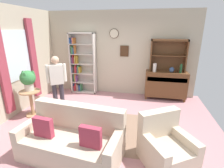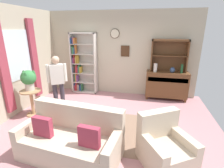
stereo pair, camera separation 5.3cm
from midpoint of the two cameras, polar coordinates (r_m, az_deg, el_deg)
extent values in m
cube|color=#B27A7F|center=(4.37, -2.20, -12.78)|extent=(5.40, 4.60, 0.02)
cube|color=#BCB299|center=(5.90, 2.54, 10.02)|extent=(5.00, 0.06, 2.80)
cylinder|color=beige|center=(5.83, 0.41, 16.53)|extent=(0.28, 0.03, 0.28)
torus|color=#382314|center=(5.83, 0.41, 16.53)|extent=(0.31, 0.02, 0.31)
cube|color=#422816|center=(5.81, 3.90, 10.94)|extent=(0.28, 0.03, 0.36)
cube|color=#BCB299|center=(5.07, -31.62, 5.98)|extent=(0.06, 4.20, 2.80)
cube|color=silver|center=(5.23, -29.48, 8.32)|extent=(0.02, 0.90, 1.30)
cube|color=#9E3847|center=(4.81, -33.03, 4.60)|extent=(0.08, 0.24, 2.30)
cube|color=#9E3847|center=(5.68, -25.05, 7.50)|extent=(0.08, 0.24, 2.30)
cube|color=#846651|center=(4.08, -0.39, -15.03)|extent=(2.30, 1.64, 0.01)
cube|color=silver|center=(6.27, -13.59, 6.77)|extent=(0.04, 0.30, 2.10)
cube|color=silver|center=(5.96, -6.00, 6.60)|extent=(0.04, 0.30, 2.10)
cube|color=silver|center=(5.98, -10.44, 16.40)|extent=(0.90, 0.30, 0.04)
cube|color=silver|center=(6.38, -9.39, -2.40)|extent=(0.90, 0.30, 0.04)
cube|color=silver|center=(6.23, -9.41, 6.97)|extent=(0.90, 0.01, 2.10)
cube|color=silver|center=(6.27, -9.56, 0.66)|extent=(0.86, 0.30, 0.02)
cube|color=#284C8C|center=(6.46, -12.78, -0.88)|extent=(0.04, 0.10, 0.26)
cube|color=#B22D33|center=(6.45, -12.42, -1.16)|extent=(0.03, 0.22, 0.19)
cube|color=#B22D33|center=(6.42, -12.11, -0.79)|extent=(0.03, 0.18, 0.29)
cube|color=gray|center=(6.41, -11.74, -1.02)|extent=(0.03, 0.14, 0.24)
cube|color=gray|center=(6.40, -11.39, -1.17)|extent=(0.03, 0.16, 0.21)
cube|color=#284C8C|center=(6.38, -11.09, -1.15)|extent=(0.03, 0.12, 0.22)
cube|color=#284C8C|center=(6.37, -10.70, -1.26)|extent=(0.04, 0.15, 0.20)
cube|color=#337247|center=(6.34, -10.44, -0.93)|extent=(0.02, 0.22, 0.28)
cube|color=silver|center=(6.17, -9.72, 3.64)|extent=(0.86, 0.30, 0.02)
cube|color=#3F3833|center=(6.36, -13.04, 2.07)|extent=(0.03, 0.14, 0.27)
cube|color=#337247|center=(6.34, -12.72, 2.10)|extent=(0.04, 0.10, 0.28)
cube|color=#CC7233|center=(6.32, -12.33, 2.04)|extent=(0.04, 0.11, 0.27)
cube|color=#723F7F|center=(6.31, -11.93, 1.82)|extent=(0.04, 0.16, 0.23)
cube|color=silver|center=(6.10, -9.89, 6.70)|extent=(0.86, 0.30, 0.02)
cube|color=#284C8C|center=(6.28, -13.23, 4.66)|extent=(0.03, 0.16, 0.19)
cube|color=#3F3833|center=(6.26, -12.88, 4.89)|extent=(0.04, 0.21, 0.25)
cube|color=#337247|center=(6.24, -12.55, 5.03)|extent=(0.03, 0.10, 0.28)
cube|color=#B22D33|center=(6.23, -12.30, 4.86)|extent=(0.02, 0.21, 0.24)
cube|color=#B22D33|center=(6.21, -12.02, 5.07)|extent=(0.03, 0.21, 0.29)
cube|color=#723F7F|center=(6.21, -11.67, 4.64)|extent=(0.04, 0.14, 0.20)
cube|color=#337247|center=(6.18, -11.27, 4.95)|extent=(0.04, 0.21, 0.27)
cube|color=gold|center=(6.17, -10.84, 4.71)|extent=(0.03, 0.23, 0.22)
cube|color=silver|center=(6.04, -10.06, 9.83)|extent=(0.86, 0.30, 0.02)
cube|color=#3F3833|center=(6.21, -13.47, 8.04)|extent=(0.03, 0.14, 0.27)
cube|color=#723F7F|center=(6.20, -13.15, 7.74)|extent=(0.03, 0.20, 0.21)
cube|color=#B22D33|center=(6.18, -12.89, 8.14)|extent=(0.03, 0.16, 0.29)
cube|color=gray|center=(6.17, -12.50, 7.76)|extent=(0.04, 0.12, 0.21)
cube|color=gold|center=(6.15, -12.21, 8.13)|extent=(0.02, 0.21, 0.29)
cube|color=gold|center=(6.13, -11.84, 8.02)|extent=(0.03, 0.15, 0.27)
cube|color=silver|center=(6.00, -10.24, 13.00)|extent=(0.86, 0.30, 0.02)
cube|color=#3F3833|center=(6.16, -13.66, 10.80)|extent=(0.03, 0.18, 0.20)
cube|color=#337247|center=(6.14, -13.32, 11.00)|extent=(0.04, 0.20, 0.24)
cube|color=#337247|center=(6.13, -13.04, 11.02)|extent=(0.02, 0.21, 0.25)
cube|color=#284C8C|center=(6.12, -12.79, 10.82)|extent=(0.03, 0.21, 0.20)
cube|color=#CC7233|center=(6.10, -12.53, 11.25)|extent=(0.02, 0.16, 0.29)
cube|color=#284C8C|center=(6.13, -13.86, 13.84)|extent=(0.04, 0.21, 0.19)
cube|color=gray|center=(6.11, -13.54, 14.00)|extent=(0.03, 0.11, 0.22)
cube|color=#723F7F|center=(6.10, -13.23, 13.98)|extent=(0.02, 0.19, 0.21)
cube|color=#CC7233|center=(6.08, -12.84, 13.92)|extent=(0.04, 0.23, 0.19)
cube|color=brown|center=(5.80, 17.24, 0.02)|extent=(1.30, 0.45, 0.82)
cube|color=brown|center=(5.76, 11.01, -4.50)|extent=(0.06, 0.06, 0.10)
cube|color=brown|center=(5.89, 22.79, -5.12)|extent=(0.06, 0.06, 0.10)
cube|color=brown|center=(6.08, 11.06, -3.24)|extent=(0.06, 0.06, 0.10)
cube|color=brown|center=(6.21, 22.21, -3.86)|extent=(0.06, 0.06, 0.10)
cube|color=#492C18|center=(5.53, 17.63, 1.34)|extent=(1.20, 0.01, 0.14)
cube|color=brown|center=(5.64, 12.62, 9.43)|extent=(0.04, 0.26, 1.00)
cube|color=brown|center=(5.76, 23.32, 8.57)|extent=(0.04, 0.26, 1.00)
cube|color=brown|center=(5.63, 18.51, 13.75)|extent=(1.10, 0.26, 0.06)
cube|color=brown|center=(5.68, 18.03, 9.03)|extent=(1.06, 0.26, 0.02)
cube|color=brown|center=(5.80, 17.91, 9.22)|extent=(1.10, 0.01, 1.00)
cylinder|color=beige|center=(5.55, 13.82, 5.37)|extent=(0.11, 0.11, 0.27)
ellipsoid|color=#33476B|center=(5.62, 19.09, 4.52)|extent=(0.15, 0.15, 0.17)
cylinder|color=#194223|center=(5.63, 21.79, 4.80)|extent=(0.07, 0.07, 0.28)
cube|color=beige|center=(3.35, -13.91, -19.74)|extent=(1.89, 1.05, 0.42)
cube|color=beige|center=(3.33, -11.55, -10.49)|extent=(1.81, 0.41, 0.48)
cube|color=beige|center=(3.75, -25.27, -14.92)|extent=(0.24, 0.86, 0.60)
cube|color=beige|center=(3.01, 0.64, -22.01)|extent=(0.24, 0.86, 0.60)
cube|color=#A33347|center=(3.29, -22.43, -13.22)|extent=(0.37, 0.14, 0.36)
cube|color=#A33347|center=(2.85, -7.76, -17.16)|extent=(0.37, 0.14, 0.36)
cube|color=white|center=(3.23, -11.83, -6.72)|extent=(0.38, 0.22, 0.00)
cube|color=beige|center=(3.26, 17.44, -21.51)|extent=(1.05, 1.06, 0.40)
cube|color=beige|center=(3.21, 14.91, -12.43)|extent=(0.73, 0.55, 0.48)
cube|color=beige|center=(3.07, 12.68, -22.18)|extent=(0.53, 0.74, 0.55)
cube|color=beige|center=(3.38, 21.91, -18.82)|extent=(0.53, 0.74, 0.55)
cylinder|color=#A87F56|center=(4.91, -26.10, -2.25)|extent=(0.52, 0.52, 0.03)
cylinder|color=#A87F56|center=(5.03, -25.55, -5.98)|extent=(0.08, 0.08, 0.67)
cylinder|color=#A87F56|center=(5.16, -25.07, -9.21)|extent=(0.36, 0.36, 0.03)
cylinder|color=beige|center=(4.93, -26.24, -0.90)|extent=(0.22, 0.22, 0.18)
sphere|color=#387F42|center=(4.86, -26.64, 1.85)|extent=(0.38, 0.38, 0.38)
ellipsoid|color=#387F42|center=(4.77, -27.92, 1.93)|extent=(0.11, 0.07, 0.27)
ellipsoid|color=#387F42|center=(4.83, -25.15, 2.52)|extent=(0.11, 0.07, 0.27)
ellipsoid|color=#387F42|center=(4.95, -27.78, 2.48)|extent=(0.11, 0.07, 0.27)
ellipsoid|color=#387F42|center=(4.73, -27.31, 1.91)|extent=(0.11, 0.07, 0.27)
cylinder|color=#AD6B4C|center=(5.37, -21.27, -7.17)|extent=(0.13, 0.13, 0.10)
sphere|color=#387F42|center=(5.32, -21.44, -5.80)|extent=(0.22, 0.22, 0.22)
ellipsoid|color=#387F42|center=(5.24, -21.75, -5.88)|extent=(0.06, 0.04, 0.15)
ellipsoid|color=#387F42|center=(5.31, -20.65, -5.43)|extent=(0.06, 0.04, 0.15)
cylinder|color=#38333D|center=(4.95, -18.69, -4.50)|extent=(0.17, 0.17, 0.82)
cylinder|color=#38333D|center=(4.96, -16.61, -4.26)|extent=(0.17, 0.17, 0.82)
cube|color=silver|center=(4.75, -18.42, 3.12)|extent=(0.39, 0.35, 0.52)
sphere|color=tan|center=(4.67, -18.88, 7.62)|extent=(0.28, 0.28, 0.20)
cylinder|color=silver|center=(4.74, -21.10, 3.12)|extent=(0.11, 0.11, 0.48)
cylinder|color=silver|center=(4.75, -15.81, 3.71)|extent=(0.11, 0.11, 0.48)
cube|color=brown|center=(3.80, -7.47, -10.85)|extent=(0.80, 0.50, 0.03)
cube|color=brown|center=(3.86, -13.79, -14.39)|extent=(0.05, 0.05, 0.39)
cube|color=brown|center=(3.64, -2.72, -16.04)|extent=(0.05, 0.05, 0.39)
cube|color=brown|center=(4.20, -11.26, -11.32)|extent=(0.05, 0.05, 0.39)
cube|color=brown|center=(4.00, -1.16, -12.57)|extent=(0.05, 0.05, 0.39)
cube|color=#723F7F|center=(3.81, -5.80, -10.26)|extent=(0.18, 0.13, 0.02)
cube|color=#B22D33|center=(3.80, -6.11, -10.06)|extent=(0.18, 0.15, 0.02)
cube|color=gray|center=(3.78, -6.07, -9.77)|extent=(0.21, 0.15, 0.02)
cube|color=gray|center=(3.79, -6.01, -9.31)|extent=(0.19, 0.14, 0.03)
camera|label=1|loc=(0.03, -90.36, -0.12)|focal=27.33mm
camera|label=2|loc=(0.03, 89.64, 0.12)|focal=27.33mm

